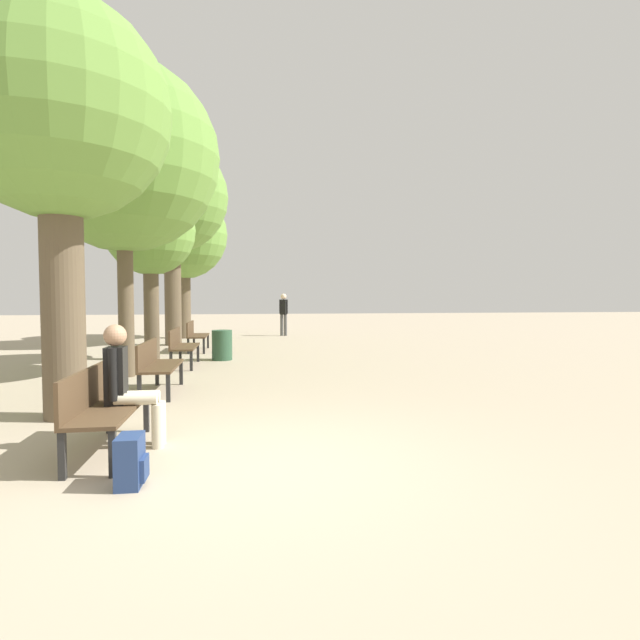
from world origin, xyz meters
name	(u,v)px	position (x,y,z in m)	size (l,w,h in m)	color
ground_plane	(250,466)	(0.00, 0.00, 0.00)	(80.00, 80.00, 0.00)	tan
bench_row_0	(100,403)	(-1.53, 0.65, 0.52)	(0.51, 1.61, 0.87)	#4C3823
bench_row_1	(156,362)	(-1.53, 3.85, 0.52)	(0.51, 1.61, 0.87)	#4C3823
bench_row_2	(181,344)	(-1.53, 7.06, 0.52)	(0.51, 1.61, 0.87)	#4C3823
bench_row_3	(195,334)	(-1.53, 10.26, 0.52)	(0.51, 1.61, 0.87)	#4C3823
tree_row_0	(58,116)	(-2.43, 2.27, 3.96)	(2.86, 2.86, 5.49)	brown
tree_row_1	(123,157)	(-2.43, 5.73, 4.37)	(3.77, 3.77, 6.27)	brown
tree_row_2	(150,233)	(-2.43, 8.43, 3.22)	(2.25, 2.25, 4.41)	brown
tree_row_3	(172,199)	(-2.43, 12.19, 4.79)	(3.64, 3.64, 6.68)	brown
tree_row_4	(183,236)	(-2.43, 14.96, 3.90)	(3.36, 3.36, 5.64)	brown
person_seated	(128,382)	(-1.29, 0.80, 0.71)	(0.61, 0.35, 1.33)	beige
backpack	(131,461)	(-1.02, -0.36, 0.22)	(0.24, 0.33, 0.44)	navy
pedestrian_near	(284,312)	(1.46, 15.49, 0.98)	(0.35, 0.28, 1.71)	#4C4C4C
trash_bin	(222,345)	(-0.65, 8.07, 0.38)	(0.51, 0.51, 0.76)	#2D5138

